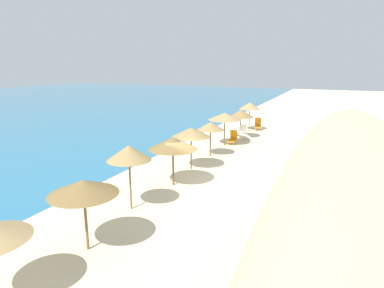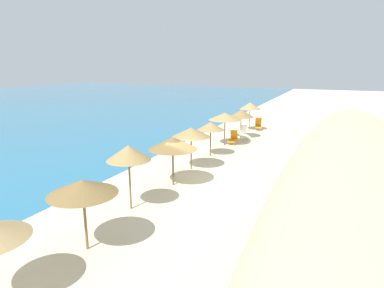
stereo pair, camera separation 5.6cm
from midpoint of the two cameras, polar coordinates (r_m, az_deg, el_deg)
name	(u,v)px [view 1 (the left image)]	position (r m, az deg, el deg)	size (l,w,h in m)	color
ground_plane	(196,184)	(18.59, 0.57, -6.95)	(160.00, 160.00, 0.00)	beige
dune_ridge	(352,167)	(19.11, 25.89, -3.58)	(45.31, 6.29, 2.66)	beige
beach_umbrella_2	(83,187)	(12.10, -18.42, -7.12)	(2.44, 2.44, 2.65)	brown
beach_umbrella_3	(129,153)	(14.96, -10.96, -1.53)	(2.01, 2.01, 3.04)	brown
beach_umbrella_4	(173,143)	(17.82, -3.42, 0.13)	(2.67, 2.67, 2.72)	brown
beach_umbrella_5	(191,132)	(20.63, -0.22, 2.04)	(2.44, 2.44, 2.70)	brown
beach_umbrella_6	(211,126)	(23.75, 3.16, 3.12)	(1.99, 1.99, 2.52)	brown
beach_umbrella_7	(225,116)	(27.04, 5.64, 4.78)	(2.69, 2.69, 2.71)	brown
beach_umbrella_8	(241,113)	(30.03, 8.42, 5.26)	(2.27, 2.27, 2.60)	brown
beach_umbrella_9	(250,106)	(33.58, 9.91, 6.53)	(2.10, 2.10, 2.87)	brown
lounge_chair_0	(233,138)	(28.05, 7.00, 0.97)	(1.38, 0.70, 1.12)	orange
lounge_chair_1	(258,125)	(34.63, 11.30, 3.25)	(1.45, 0.95, 1.21)	orange
lounge_chair_2	(244,134)	(29.91, 8.92, 1.78)	(1.58, 1.35, 1.23)	white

